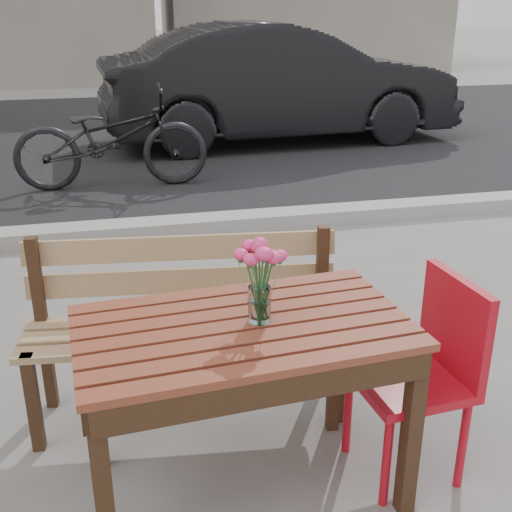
{
  "coord_description": "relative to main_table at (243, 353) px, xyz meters",
  "views": [
    {
      "loc": [
        -0.19,
        -1.83,
        1.73
      ],
      "look_at": [
        0.27,
        0.14,
        0.92
      ],
      "focal_mm": 45.0,
      "sensor_mm": 36.0,
      "label": 1
    }
  ],
  "objects": [
    {
      "name": "ground",
      "position": [
        -0.21,
        -0.08,
        -0.59
      ],
      "size": [
        80.0,
        80.0,
        0.0
      ],
      "primitive_type": "plane",
      "color": "slate",
      "rests_on": "ground"
    },
    {
      "name": "street",
      "position": [
        -0.21,
        4.98,
        -0.56
      ],
      "size": [
        30.0,
        8.12,
        0.12
      ],
      "color": "black",
      "rests_on": "ground"
    },
    {
      "name": "main_table",
      "position": [
        0.0,
        0.0,
        0.0
      ],
      "size": [
        1.19,
        0.75,
        0.7
      ],
      "rotation": [
        0.0,
        0.0,
        0.07
      ],
      "color": "brown",
      "rests_on": "ground"
    },
    {
      "name": "main_bench",
      "position": [
        -0.14,
        0.58,
        -0.08
      ],
      "size": [
        1.39,
        0.56,
        0.84
      ],
      "rotation": [
        0.0,
        0.0,
        -0.12
      ],
      "color": "#9B7B50",
      "rests_on": "ground"
    },
    {
      "name": "red_chair",
      "position": [
        0.7,
        -0.02,
        -0.12
      ],
      "size": [
        0.43,
        0.43,
        0.8
      ],
      "rotation": [
        0.0,
        0.0,
        -1.49
      ],
      "color": "#B40E1C",
      "rests_on": "ground"
    },
    {
      "name": "main_vase",
      "position": [
        0.06,
        0.01,
        0.31
      ],
      "size": [
        0.17,
        0.17,
        0.31
      ],
      "color": "white",
      "rests_on": "main_table"
    },
    {
      "name": "parked_car",
      "position": [
        1.81,
        6.24,
        0.15
      ],
      "size": [
        4.58,
        1.85,
        1.48
      ],
      "primitive_type": "imported",
      "rotation": [
        0.0,
        0.0,
        1.63
      ],
      "color": "black",
      "rests_on": "ground"
    },
    {
      "name": "bicycle",
      "position": [
        -0.36,
        4.42,
        -0.1
      ],
      "size": [
        1.87,
        0.7,
        0.97
      ],
      "primitive_type": "imported",
      "rotation": [
        0.0,
        0.0,
        1.54
      ],
      "color": "black",
      "rests_on": "ground"
    }
  ]
}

